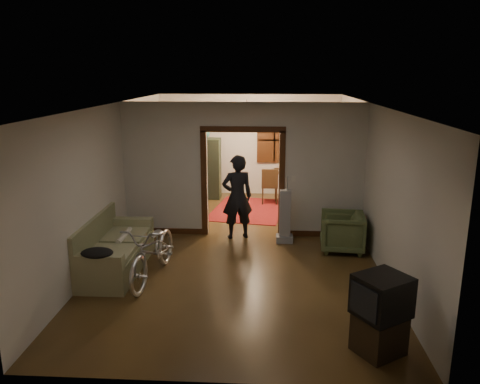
# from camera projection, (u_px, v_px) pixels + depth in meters

# --- Properties ---
(floor) EXTENTS (5.00, 8.50, 0.01)m
(floor) POSITION_uv_depth(u_px,v_px,m) (241.00, 246.00, 9.35)
(floor) COLOR #392612
(floor) RESTS_ON ground
(ceiling) EXTENTS (5.00, 8.50, 0.01)m
(ceiling) POSITION_uv_depth(u_px,v_px,m) (241.00, 104.00, 8.65)
(ceiling) COLOR white
(ceiling) RESTS_ON floor
(wall_back) EXTENTS (5.00, 0.02, 2.80)m
(wall_back) POSITION_uv_depth(u_px,v_px,m) (249.00, 145.00, 13.11)
(wall_back) COLOR beige
(wall_back) RESTS_ON floor
(wall_left) EXTENTS (0.02, 8.50, 2.80)m
(wall_left) POSITION_uv_depth(u_px,v_px,m) (113.00, 176.00, 9.14)
(wall_left) COLOR beige
(wall_left) RESTS_ON floor
(wall_right) EXTENTS (0.02, 8.50, 2.80)m
(wall_right) POSITION_uv_depth(u_px,v_px,m) (372.00, 180.00, 8.86)
(wall_right) COLOR beige
(wall_right) RESTS_ON floor
(partition_wall) EXTENTS (5.00, 0.14, 2.80)m
(partition_wall) POSITION_uv_depth(u_px,v_px,m) (243.00, 170.00, 9.73)
(partition_wall) COLOR beige
(partition_wall) RESTS_ON floor
(door_casing) EXTENTS (1.74, 0.20, 2.32)m
(door_casing) POSITION_uv_depth(u_px,v_px,m) (243.00, 184.00, 9.80)
(door_casing) COLOR #391D0C
(door_casing) RESTS_ON floor
(far_window) EXTENTS (0.98, 0.06, 1.28)m
(far_window) POSITION_uv_depth(u_px,v_px,m) (274.00, 140.00, 12.99)
(far_window) COLOR black
(far_window) RESTS_ON wall_back
(chandelier) EXTENTS (0.24, 0.24, 0.24)m
(chandelier) POSITION_uv_depth(u_px,v_px,m) (247.00, 117.00, 11.18)
(chandelier) COLOR #FFE0A5
(chandelier) RESTS_ON ceiling
(light_switch) EXTENTS (0.08, 0.01, 0.12)m
(light_switch) POSITION_uv_depth(u_px,v_px,m) (294.00, 179.00, 9.63)
(light_switch) COLOR silver
(light_switch) RESTS_ON partition_wall
(sofa) EXTENTS (0.93, 2.06, 0.95)m
(sofa) POSITION_uv_depth(u_px,v_px,m) (114.00, 244.00, 8.13)
(sofa) COLOR #777B52
(sofa) RESTS_ON floor
(rolled_paper) EXTENTS (0.09, 0.73, 0.09)m
(rolled_paper) POSITION_uv_depth(u_px,v_px,m) (124.00, 236.00, 8.40)
(rolled_paper) COLOR beige
(rolled_paper) RESTS_ON sofa
(jacket) EXTENTS (0.50, 0.37, 0.15)m
(jacket) POSITION_uv_depth(u_px,v_px,m) (97.00, 253.00, 7.20)
(jacket) COLOR black
(jacket) RESTS_ON sofa
(bicycle) EXTENTS (0.88, 1.97, 1.00)m
(bicycle) POSITION_uv_depth(u_px,v_px,m) (153.00, 250.00, 7.78)
(bicycle) COLOR silver
(bicycle) RESTS_ON floor
(armchair) EXTENTS (0.90, 0.88, 0.75)m
(armchair) POSITION_uv_depth(u_px,v_px,m) (342.00, 232.00, 9.07)
(armchair) COLOR #4E5D34
(armchair) RESTS_ON floor
(tv_stand) EXTENTS (0.71, 0.70, 0.48)m
(tv_stand) POSITION_uv_depth(u_px,v_px,m) (379.00, 334.00, 5.76)
(tv_stand) COLOR black
(tv_stand) RESTS_ON floor
(crt_tv) EXTENTS (0.78, 0.77, 0.51)m
(crt_tv) POSITION_uv_depth(u_px,v_px,m) (382.00, 296.00, 5.63)
(crt_tv) COLOR black
(crt_tv) RESTS_ON tv_stand
(vacuum) EXTENTS (0.40, 0.35, 1.10)m
(vacuum) POSITION_uv_depth(u_px,v_px,m) (285.00, 216.00, 9.47)
(vacuum) COLOR gray
(vacuum) RESTS_ON floor
(person) EXTENTS (0.74, 0.59, 1.76)m
(person) POSITION_uv_depth(u_px,v_px,m) (237.00, 197.00, 9.65)
(person) COLOR black
(person) RESTS_ON floor
(oriental_rug) EXTENTS (2.06, 2.51, 0.02)m
(oriental_rug) POSITION_uv_depth(u_px,v_px,m) (249.00, 210.00, 11.81)
(oriental_rug) COLOR maroon
(oriental_rug) RESTS_ON floor
(locker) EXTENTS (0.84, 0.48, 1.66)m
(locker) POSITION_uv_depth(u_px,v_px,m) (205.00, 169.00, 12.77)
(locker) COLOR #26311D
(locker) RESTS_ON floor
(globe) EXTENTS (0.26, 0.26, 0.26)m
(globe) POSITION_uv_depth(u_px,v_px,m) (205.00, 128.00, 12.49)
(globe) COLOR #1E5972
(globe) RESTS_ON locker
(desk) EXTENTS (1.20, 0.83, 0.81)m
(desk) POSITION_uv_depth(u_px,v_px,m) (294.00, 185.00, 12.66)
(desk) COLOR black
(desk) RESTS_ON floor
(desk_chair) EXTENTS (0.54, 0.54, 0.96)m
(desk_chair) POSITION_uv_depth(u_px,v_px,m) (270.00, 186.00, 12.31)
(desk_chair) COLOR black
(desk_chair) RESTS_ON floor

